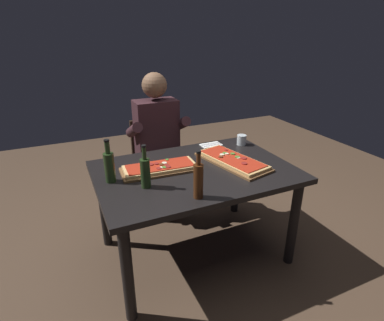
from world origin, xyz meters
TOP-DOWN VIEW (x-y plane):
  - ground_plane at (0.00, 0.00)m, footprint 6.40×6.40m
  - dining_table at (0.00, 0.00)m, footprint 1.40×0.96m
  - pizza_rectangular_front at (-0.23, 0.09)m, footprint 0.56×0.27m
  - pizza_rectangular_left at (0.31, -0.01)m, footprint 0.39×0.64m
  - wine_bottle_dark at (-0.40, -0.11)m, footprint 0.06×0.06m
  - oil_bottle_amber at (-0.59, 0.06)m, footprint 0.07×0.07m
  - vinegar_bottle_green at (-0.15, -0.37)m, footprint 0.06×0.06m
  - tumbler_near_camera at (0.58, 0.30)m, footprint 0.08×0.08m
  - napkin_cutlery_set at (0.34, 0.39)m, footprint 0.18×0.11m
  - diner_chair at (-0.03, 0.86)m, footprint 0.44×0.44m
  - seated_diner at (-0.03, 0.74)m, footprint 0.53×0.41m

SIDE VIEW (x-z plane):
  - ground_plane at x=0.00m, z-range 0.00..0.00m
  - diner_chair at x=-0.03m, z-range 0.05..0.92m
  - dining_table at x=0.00m, z-range 0.27..1.01m
  - seated_diner at x=-0.03m, z-range 0.08..1.41m
  - napkin_cutlery_set at x=0.34m, z-range 0.74..0.75m
  - pizza_rectangular_front at x=-0.23m, z-range 0.74..0.78m
  - pizza_rectangular_left at x=0.31m, z-range 0.73..0.78m
  - tumbler_near_camera at x=0.58m, z-range 0.74..0.83m
  - wine_bottle_dark at x=-0.40m, z-range 0.70..0.99m
  - oil_bottle_amber at x=-0.59m, z-range 0.71..1.00m
  - vinegar_bottle_green at x=-0.15m, z-range 0.71..1.01m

